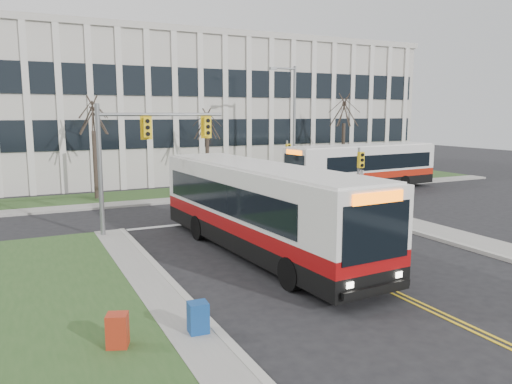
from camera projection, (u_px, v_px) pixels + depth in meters
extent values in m
plane|color=black|center=(319.00, 257.00, 20.11)|extent=(120.00, 120.00, 0.00)
cube|color=#2C4C20|center=(68.00, 366.00, 11.34)|extent=(5.00, 26.00, 0.12)
cube|color=#9E9B93|center=(194.00, 340.00, 12.63)|extent=(1.20, 26.00, 0.14)
cube|color=#9E9B93|center=(262.00, 194.00, 35.76)|extent=(44.00, 1.60, 0.14)
cube|color=#2C4C20|center=(246.00, 188.00, 38.25)|extent=(44.00, 5.00, 0.12)
cube|color=#BBB5AD|center=(193.00, 111.00, 48.00)|extent=(40.00, 16.00, 12.00)
cylinder|color=slate|center=(100.00, 172.00, 22.88)|extent=(0.22, 0.22, 6.20)
cylinder|color=slate|center=(162.00, 114.00, 23.77)|extent=(6.00, 0.16, 0.16)
cube|color=yellow|center=(147.00, 127.00, 23.39)|extent=(0.34, 0.24, 0.92)
cube|color=yellow|center=(207.00, 127.00, 24.68)|extent=(0.34, 0.24, 0.92)
cylinder|color=slate|center=(358.00, 180.00, 29.13)|extent=(0.14, 0.14, 3.80)
cube|color=yellow|center=(361.00, 160.00, 28.77)|extent=(0.34, 0.24, 0.92)
cylinder|color=slate|center=(287.00, 166.00, 36.69)|extent=(0.14, 0.14, 3.80)
cube|color=yellow|center=(288.00, 150.00, 36.33)|extent=(0.34, 0.24, 0.92)
cylinder|color=slate|center=(294.00, 129.00, 37.33)|extent=(0.20, 0.20, 9.20)
cylinder|color=slate|center=(284.00, 68.00, 36.25)|extent=(1.80, 0.14, 0.14)
cube|color=slate|center=(273.00, 69.00, 35.88)|extent=(0.50, 0.25, 0.18)
cylinder|color=slate|center=(210.00, 186.00, 36.41)|extent=(0.08, 0.08, 1.00)
cylinder|color=slate|center=(225.00, 185.00, 36.92)|extent=(0.08, 0.08, 1.00)
cube|color=white|center=(217.00, 176.00, 36.55)|extent=(1.50, 0.12, 1.60)
cylinder|color=#42352B|center=(95.00, 166.00, 33.17)|extent=(0.28, 0.28, 4.62)
cylinder|color=#42352B|center=(207.00, 164.00, 36.83)|extent=(0.28, 0.28, 4.09)
cylinder|color=#42352B|center=(343.00, 153.00, 41.75)|extent=(0.28, 0.28, 4.95)
cube|color=navy|center=(198.00, 320.00, 12.85)|extent=(0.53, 0.48, 0.95)
cube|color=#A52A15|center=(118.00, 333.00, 12.11)|extent=(0.63, 0.60, 0.95)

